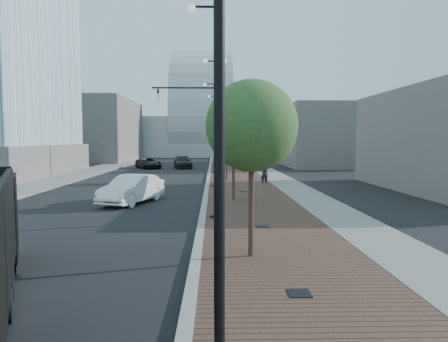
{
  "coord_description": "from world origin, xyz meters",
  "views": [
    {
      "loc": [
        0.53,
        -7.75,
        3.52
      ],
      "look_at": [
        1.0,
        12.0,
        2.0
      ],
      "focal_mm": 32.81,
      "sensor_mm": 36.0,
      "label": 1
    }
  ],
  "objects": [
    {
      "name": "utility_cover_1",
      "position": [
        2.4,
        8.0,
        0.13
      ],
      "size": [
        0.5,
        0.5,
        0.02
      ],
      "primitive_type": "cube",
      "color": "black",
      "rests_on": "sidewalk"
    },
    {
      "name": "utility_cover_0",
      "position": [
        2.4,
        1.0,
        0.13
      ],
      "size": [
        0.5,
        0.5,
        0.02
      ],
      "primitive_type": "cube",
      "color": "black",
      "rests_on": "sidewalk"
    },
    {
      "name": "convention_center",
      "position": [
        -2.0,
        85.0,
        6.0
      ],
      "size": [
        50.0,
        30.0,
        50.0
      ],
      "color": "#AAB0B4",
      "rests_on": "ground"
    },
    {
      "name": "ground",
      "position": [
        0.0,
        0.0,
        0.0
      ],
      "size": [
        220.0,
        220.0,
        0.0
      ],
      "primitive_type": "plane",
      "color": "black"
    },
    {
      "name": "tree_0",
      "position": [
        1.65,
        4.02,
        3.9
      ],
      "size": [
        2.65,
        2.65,
        5.24
      ],
      "color": "#382619",
      "rests_on": "ground"
    },
    {
      "name": "concrete_strip",
      "position": [
        6.2,
        40.0,
        0.07
      ],
      "size": [
        2.4,
        140.0,
        0.13
      ],
      "primitive_type": "cube",
      "color": "slate",
      "rests_on": "ground"
    },
    {
      "name": "traffic_mast",
      "position": [
        -0.3,
        25.0,
        4.98
      ],
      "size": [
        5.09,
        0.2,
        8.0
      ],
      "color": "black",
      "rests_on": "ground"
    },
    {
      "name": "utility_cover_2",
      "position": [
        2.4,
        19.0,
        0.13
      ],
      "size": [
        0.5,
        0.5,
        0.02
      ],
      "primitive_type": "cube",
      "color": "black",
      "rests_on": "sidewalk"
    },
    {
      "name": "streetlight_0",
      "position": [
        0.6,
        -2.0,
        4.82
      ],
      "size": [
        1.72,
        0.56,
        9.28
      ],
      "color": "black",
      "rests_on": "ground"
    },
    {
      "name": "dark_car_far",
      "position": [
        -3.35,
        42.7,
        0.74
      ],
      "size": [
        2.79,
        5.33,
        1.47
      ],
      "primitive_type": "imported",
      "rotation": [
        0.0,
        0.0,
        0.15
      ],
      "color": "black",
      "rests_on": "ground"
    },
    {
      "name": "streetlight_4",
      "position": [
        0.6,
        46.0,
        4.82
      ],
      "size": [
        1.72,
        0.56,
        9.28
      ],
      "color": "black",
      "rests_on": "ground"
    },
    {
      "name": "tree_3",
      "position": [
        1.65,
        39.02,
        3.84
      ],
      "size": [
        2.63,
        2.62,
        5.17
      ],
      "color": "#382619",
      "rests_on": "ground"
    },
    {
      "name": "streetlight_3",
      "position": [
        0.49,
        34.0,
        4.34
      ],
      "size": [
        1.44,
        0.56,
        9.21
      ],
      "color": "black",
      "rests_on": "ground"
    },
    {
      "name": "commercial_block_nw",
      "position": [
        -20.0,
        60.0,
        5.0
      ],
      "size": [
        14.0,
        20.0,
        10.0
      ],
      "primitive_type": "cube",
      "color": "#615B57",
      "rests_on": "ground"
    },
    {
      "name": "streetlight_1",
      "position": [
        0.49,
        10.0,
        4.34
      ],
      "size": [
        1.44,
        0.56,
        9.21
      ],
      "color": "black",
      "rests_on": "ground"
    },
    {
      "name": "sidewalk",
      "position": [
        3.5,
        40.0,
        0.06
      ],
      "size": [
        7.0,
        140.0,
        0.12
      ],
      "primitive_type": "cube",
      "color": "#4C2D23",
      "rests_on": "ground"
    },
    {
      "name": "west_sidewalk",
      "position": [
        -13.0,
        40.0,
        0.06
      ],
      "size": [
        4.0,
        140.0,
        0.12
      ],
      "primitive_type": "cube",
      "color": "slate",
      "rests_on": "ground"
    },
    {
      "name": "dark_car_mid",
      "position": [
        -7.54,
        42.49,
        0.68
      ],
      "size": [
        4.1,
        5.4,
        1.36
      ],
      "primitive_type": "imported",
      "rotation": [
        0.0,
        0.0,
        0.43
      ],
      "color": "black",
      "rests_on": "ground"
    },
    {
      "name": "white_sedan",
      "position": [
        -4.03,
        14.83,
        0.79
      ],
      "size": [
        3.11,
        5.05,
        1.57
      ],
      "primitive_type": "imported",
      "rotation": [
        0.0,
        0.0,
        -0.33
      ],
      "color": "white",
      "rests_on": "ground"
    },
    {
      "name": "commercial_block_ne",
      "position": [
        16.0,
        50.0,
        4.0
      ],
      "size": [
        12.0,
        22.0,
        8.0
      ],
      "primitive_type": "cube",
      "color": "#605B57",
      "rests_on": "ground"
    },
    {
      "name": "streetlight_2",
      "position": [
        0.6,
        22.0,
        4.82
      ],
      "size": [
        1.72,
        0.56,
        9.28
      ],
      "color": "black",
      "rests_on": "ground"
    },
    {
      "name": "tree_2",
      "position": [
        1.65,
        27.02,
        3.94
      ],
      "size": [
        2.44,
        2.4,
        5.15
      ],
      "color": "#382619",
      "rests_on": "ground"
    },
    {
      "name": "curb",
      "position": [
        0.0,
        40.0,
        0.07
      ],
      "size": [
        0.3,
        140.0,
        0.14
      ],
      "primitive_type": "cube",
      "color": "gray",
      "rests_on": "ground"
    },
    {
      "name": "tree_1",
      "position": [
        1.65,
        15.02,
        3.43
      ],
      "size": [
        2.27,
        2.2,
        4.55
      ],
      "color": "#382619",
      "rests_on": "ground"
    },
    {
      "name": "pedestrian",
      "position": [
        4.45,
        24.06,
        0.81
      ],
      "size": [
        0.59,
        0.39,
        1.61
      ],
      "primitive_type": "imported",
      "rotation": [
        0.0,
        0.0,
        3.15
      ],
      "color": "black",
      "rests_on": "ground"
    }
  ]
}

